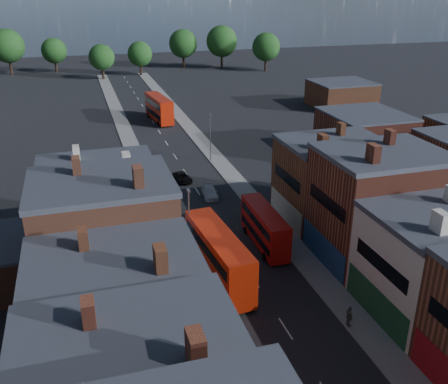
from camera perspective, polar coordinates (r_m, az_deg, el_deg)
pavement_west at (r=72.17m, az=-8.45°, el=0.14°), size 3.00×200.00×0.12m
pavement_east at (r=74.85m, az=1.42°, el=1.24°), size 3.00×200.00×0.12m
lamp_post_2 at (r=52.47m, az=-3.99°, el=-3.13°), size 0.25×0.70×8.12m
lamp_post_3 at (r=82.06m, az=-1.58°, el=6.64°), size 0.25×0.70×8.12m
bus_0 at (r=49.24m, az=-0.62°, el=-7.35°), size 3.92×12.56×5.34m
bus_1 at (r=56.19m, az=4.67°, el=-3.98°), size 2.64×10.10×4.35m
bus_2 at (r=108.56m, az=-7.45°, el=9.50°), size 4.16×12.47×5.28m
car_2 at (r=75.02m, az=-4.76°, el=1.67°), size 2.56×4.62×1.22m
car_3 at (r=69.37m, az=-1.64°, el=-0.02°), size 2.36×4.82×1.35m
ped_3 at (r=45.54m, az=14.11°, el=-13.63°), size 0.60×1.19×1.97m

